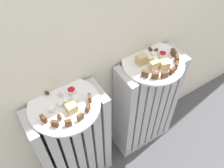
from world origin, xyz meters
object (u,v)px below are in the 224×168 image
object	(u,v)px
radiator_left	(74,145)
jam_bowl_left	(71,91)
plate_left	(64,105)
radiator_right	(145,106)
fork	(64,100)
plate_right	(153,62)
jam_bowl_right	(162,55)

from	to	relation	value
radiator_left	jam_bowl_left	xyz separation A→B (m)	(0.05, 0.03, 0.36)
plate_left	jam_bowl_left	world-z (taller)	jam_bowl_left
radiator_right	fork	distance (m)	0.57
plate_left	jam_bowl_left	distance (m)	0.06
plate_right	jam_bowl_right	bearing A→B (deg)	2.01
radiator_right	jam_bowl_right	bearing A→B (deg)	2.01
radiator_right	plate_left	size ratio (longest dim) A/B	2.30
jam_bowl_left	jam_bowl_right	size ratio (longest dim) A/B	0.97
plate_left	fork	world-z (taller)	fork
plate_left	plate_right	world-z (taller)	same
jam_bowl_right	radiator_right	bearing A→B (deg)	-177.99
jam_bowl_left	fork	distance (m)	0.05
radiator_left	radiator_right	world-z (taller)	same
radiator_right	jam_bowl_left	xyz separation A→B (m)	(-0.40, 0.03, 0.36)
jam_bowl_left	jam_bowl_right	distance (m)	0.46
radiator_left	jam_bowl_right	size ratio (longest dim) A/B	17.57
radiator_right	plate_right	distance (m)	0.35
radiator_left	plate_left	xyz separation A→B (m)	(-0.00, -0.00, 0.35)
radiator_left	radiator_right	xyz separation A→B (m)	(0.45, 0.00, 0.00)
fork	radiator_right	bearing A→B (deg)	-2.42
radiator_left	plate_right	world-z (taller)	plate_right
radiator_right	plate_right	bearing A→B (deg)	-45.00
radiator_right	plate_right	xyz separation A→B (m)	(0.00, -0.00, 0.35)
plate_right	jam_bowl_right	world-z (taller)	jam_bowl_right
plate_left	plate_right	xyz separation A→B (m)	(0.45, 0.00, 0.00)
jam_bowl_right	fork	bearing A→B (deg)	178.07
plate_left	plate_right	bearing A→B (deg)	0.00
radiator_right	jam_bowl_right	size ratio (longest dim) A/B	17.57
radiator_right	jam_bowl_left	distance (m)	0.54
jam_bowl_left	fork	world-z (taller)	jam_bowl_left
jam_bowl_left	radiator_left	bearing A→B (deg)	-146.22
plate_right	fork	size ratio (longest dim) A/B	3.01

